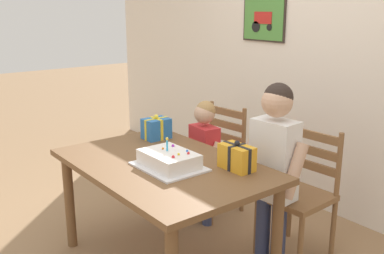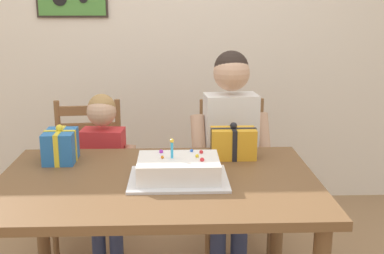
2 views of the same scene
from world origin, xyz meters
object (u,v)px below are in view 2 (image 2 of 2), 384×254
(birthday_cake, at_px, (178,170))
(child_older, at_px, (230,137))
(chair_left, at_px, (89,175))
(gift_box_beside_cake, at_px, (61,146))
(child_younger, at_px, (104,163))
(dining_table, at_px, (158,198))
(gift_box_red_large, at_px, (233,143))
(chair_right, at_px, (234,173))

(birthday_cake, height_order, child_older, child_older)
(chair_left, bearing_deg, gift_box_beside_cake, -92.48)
(chair_left, relative_size, child_younger, 0.90)
(dining_table, bearing_deg, gift_box_beside_cake, 150.99)
(gift_box_red_large, bearing_deg, gift_box_beside_cake, -178.45)
(child_older, distance_m, child_younger, 0.74)
(birthday_cake, bearing_deg, dining_table, 166.70)
(dining_table, xyz_separation_m, birthday_cake, (0.10, -0.02, 0.14))
(dining_table, distance_m, chair_left, 0.98)
(chair_right, height_order, child_older, child_older)
(birthday_cake, distance_m, chair_right, 1.00)
(birthday_cake, xyz_separation_m, chair_right, (0.36, 0.87, -0.33))
(birthday_cake, bearing_deg, gift_box_beside_cake, 153.34)
(chair_right, bearing_deg, gift_box_red_large, -98.11)
(chair_right, bearing_deg, gift_box_beside_cake, -148.55)
(chair_left, bearing_deg, child_older, -15.03)
(gift_box_beside_cake, bearing_deg, chair_left, 87.52)
(dining_table, height_order, chair_left, chair_left)
(birthday_cake, xyz_separation_m, gift_box_beside_cake, (-0.58, 0.29, 0.03))
(dining_table, height_order, child_older, child_older)
(gift_box_beside_cake, xyz_separation_m, child_older, (0.89, 0.35, -0.06))
(chair_right, relative_size, child_younger, 0.90)
(dining_table, height_order, birthday_cake, birthday_cake)
(gift_box_red_large, xyz_separation_m, gift_box_beside_cake, (-0.86, -0.02, 0.00))
(child_younger, bearing_deg, child_older, -0.04)
(birthday_cake, distance_m, chair_left, 1.09)
(child_older, xyz_separation_m, child_younger, (-0.73, 0.00, -0.15))
(gift_box_red_large, height_order, child_younger, child_younger)
(chair_left, bearing_deg, gift_box_red_large, -33.40)
(gift_box_beside_cake, bearing_deg, gift_box_red_large, 1.55)
(gift_box_beside_cake, distance_m, child_younger, 0.43)
(gift_box_red_large, distance_m, child_older, 0.33)
(birthday_cake, bearing_deg, child_younger, 123.62)
(gift_box_beside_cake, relative_size, child_younger, 0.19)
(child_younger, bearing_deg, chair_left, 119.96)
(gift_box_red_large, height_order, chair_right, gift_box_red_large)
(dining_table, distance_m, birthday_cake, 0.17)
(birthday_cake, xyz_separation_m, child_older, (0.30, 0.64, -0.03))
(gift_box_beside_cake, height_order, chair_left, gift_box_beside_cake)
(gift_box_red_large, relative_size, chair_left, 0.25)
(gift_box_red_large, bearing_deg, chair_right, 81.89)
(birthday_cake, bearing_deg, chair_left, 122.68)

